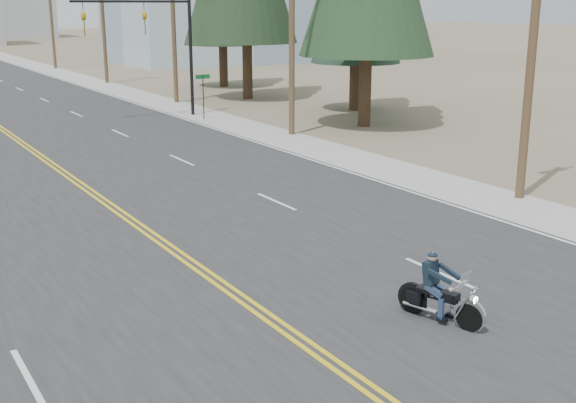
% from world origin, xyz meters
% --- Properties ---
extents(ground_plane, '(400.00, 400.00, 0.00)m').
position_xyz_m(ground_plane, '(0.00, 0.00, 0.00)').
color(ground_plane, '#776D56').
rests_on(ground_plane, ground).
extents(sidewalk_right, '(3.00, 200.00, 0.01)m').
position_xyz_m(sidewalk_right, '(11.50, 70.00, 0.01)').
color(sidewalk_right, '#A5A5A0').
rests_on(sidewalk_right, ground).
extents(traffic_mast_right, '(7.10, 0.26, 7.00)m').
position_xyz_m(traffic_mast_right, '(8.98, 32.00, 4.94)').
color(traffic_mast_right, black).
rests_on(traffic_mast_right, ground).
extents(street_sign, '(0.90, 0.06, 2.62)m').
position_xyz_m(street_sign, '(10.80, 30.00, 1.80)').
color(street_sign, black).
rests_on(street_sign, ground).
extents(utility_pole_a, '(2.20, 0.30, 11.00)m').
position_xyz_m(utility_pole_a, '(12.50, 8.00, 5.73)').
color(utility_pole_a, brown).
rests_on(utility_pole_a, ground).
extents(utility_pole_b, '(2.20, 0.30, 11.50)m').
position_xyz_m(utility_pole_b, '(12.50, 23.00, 5.98)').
color(utility_pole_b, brown).
rests_on(utility_pole_b, ground).
extents(utility_pole_c, '(2.20, 0.30, 11.00)m').
position_xyz_m(utility_pole_c, '(12.50, 38.00, 5.73)').
color(utility_pole_c, brown).
rests_on(utility_pole_c, ground).
extents(utility_pole_d, '(2.20, 0.30, 11.50)m').
position_xyz_m(utility_pole_d, '(12.50, 53.00, 5.98)').
color(utility_pole_d, brown).
rests_on(utility_pole_d, ground).
extents(utility_pole_e, '(2.20, 0.30, 11.00)m').
position_xyz_m(utility_pole_e, '(12.50, 70.00, 5.73)').
color(utility_pole_e, brown).
rests_on(utility_pole_e, ground).
extents(haze_bldg_e, '(14.00, 14.00, 12.00)m').
position_xyz_m(haze_bldg_e, '(25.00, 150.00, 6.00)').
color(haze_bldg_e, '#B7BCC6').
rests_on(haze_bldg_e, ground).
extents(motorcyclist, '(1.34, 2.08, 1.51)m').
position_xyz_m(motorcyclist, '(3.04, 1.91, 0.75)').
color(motorcyclist, black).
rests_on(motorcyclist, ground).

